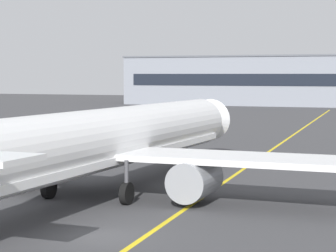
% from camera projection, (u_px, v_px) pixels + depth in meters
% --- Properties ---
extents(ground_plane, '(400.00, 400.00, 0.00)m').
position_uv_depth(ground_plane, '(103.00, 236.00, 32.04)').
color(ground_plane, '#3D3D3F').
extents(taxiway_centreline, '(11.70, 179.66, 0.01)m').
position_uv_depth(taxiway_centreline, '(255.00, 161.00, 60.02)').
color(taxiway_centreline, yellow).
rests_on(taxiway_centreline, ground).
extents(airliner_foreground, '(32.12, 41.47, 11.65)m').
position_uv_depth(airliner_foreground, '(101.00, 142.00, 42.26)').
color(airliner_foreground, white).
rests_on(airliner_foreground, ground).
extents(safety_cone_by_nose_gear, '(0.44, 0.44, 0.55)m').
position_uv_depth(safety_cone_by_nose_gear, '(192.00, 161.00, 58.07)').
color(safety_cone_by_nose_gear, orange).
rests_on(safety_cone_by_nose_gear, ground).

